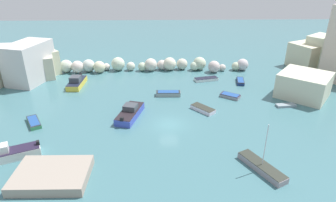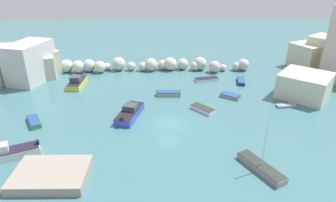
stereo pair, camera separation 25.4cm
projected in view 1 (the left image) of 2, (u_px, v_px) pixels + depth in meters
The scene contains 15 objects.
cove_water at pixel (169, 125), 40.30m from camera, with size 160.00×160.00×0.00m, color #43727A.
cliff_headland_left at pixel (17, 64), 54.94m from camera, with size 14.44×16.65×7.11m.
rock_breakwater at pixel (149, 65), 59.69m from camera, with size 37.87×4.30×2.69m.
stone_dock at pixel (52, 175), 29.99m from camera, with size 7.39×5.40×1.03m, color gray.
moored_boat_0 at pixel (6, 154), 32.95m from camera, with size 7.10×4.50×1.94m.
moored_boat_1 at pixel (130, 113), 42.09m from camera, with size 3.86×6.66×1.79m.
moored_boat_2 at pixel (230, 96), 48.29m from camera, with size 3.48×3.06×0.55m.
moored_boat_3 at pixel (262, 167), 31.38m from camera, with size 4.08×5.89×5.56m.
moored_boat_4 at pixel (168, 93), 48.91m from camera, with size 4.04×1.45×0.72m.
moored_boat_5 at pixel (206, 79), 55.19m from camera, with size 4.58×2.49×0.54m.
moored_boat_6 at pixel (77, 82), 52.57m from camera, with size 2.44×5.72×1.93m.
moored_boat_7 at pixel (286, 105), 45.32m from camera, with size 3.07×1.34×0.35m.
moored_boat_8 at pixel (203, 109), 43.93m from camera, with size 3.60×3.77×0.62m.
moored_boat_9 at pixel (34, 122), 40.35m from camera, with size 3.09×3.94×0.55m.
moored_boat_10 at pixel (240, 81), 54.17m from camera, with size 1.79×3.58×0.57m.
Camera 1 is at (-1.03, -35.06, 20.11)m, focal length 31.66 mm.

